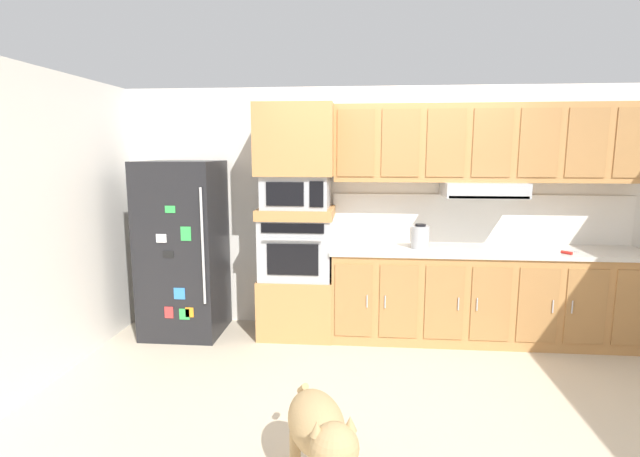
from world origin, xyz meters
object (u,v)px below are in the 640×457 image
refrigerator (183,249)px  dog (320,431)px  electric_kettle (420,237)px  screwdriver (567,252)px  microwave (296,192)px  built_in_oven (297,247)px

refrigerator → dog: size_ratio=1.91×
refrigerator → electric_kettle: size_ratio=7.33×
screwdriver → refrigerator: bearing=178.3°
screwdriver → electric_kettle: 1.33m
microwave → dog: size_ratio=0.70×
microwave → screwdriver: (2.54, -0.18, -0.53)m
screwdriver → dog: (-2.09, -2.18, -0.54)m
refrigerator → screwdriver: bearing=-1.7°
microwave → dog: microwave is taller
screwdriver → dog: 3.07m
refrigerator → microwave: size_ratio=2.73×
refrigerator → dog: 2.83m
refrigerator → microwave: 1.29m
built_in_oven → microwave: bearing=-0.8°
dog → microwave: bearing=170.9°
microwave → electric_kettle: bearing=-2.2°
microwave → dog: (0.44, -2.35, -1.06)m
refrigerator → built_in_oven: bearing=3.4°
refrigerator → built_in_oven: 1.15m
screwdriver → electric_kettle: size_ratio=0.70×
refrigerator → dog: bearing=-55.1°
refrigerator → built_in_oven: refrigerator is taller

